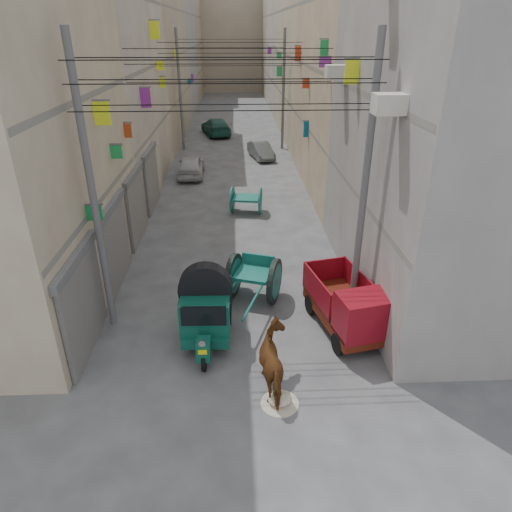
{
  "coord_description": "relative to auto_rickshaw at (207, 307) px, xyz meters",
  "views": [
    {
      "loc": [
        0.17,
        -5.58,
        7.92
      ],
      "look_at": [
        0.71,
        6.5,
        1.88
      ],
      "focal_mm": 32.0,
      "sensor_mm": 36.0,
      "label": 1
    }
  ],
  "objects": [
    {
      "name": "ground",
      "position": [
        0.71,
        -5.05,
        -1.06
      ],
      "size": [
        140.0,
        140.0,
        0.0
      ],
      "primitive_type": "plane",
      "color": "#434345",
      "rests_on": "ground"
    },
    {
      "name": "building_row_left",
      "position": [
        -7.28,
        29.07,
        5.39
      ],
      "size": [
        8.0,
        62.0,
        14.0
      ],
      "color": "#C6B896",
      "rests_on": "ground"
    },
    {
      "name": "building_row_right",
      "position": [
        8.71,
        29.07,
        5.39
      ],
      "size": [
        8.0,
        62.0,
        14.0
      ],
      "color": "#9A9490",
      "rests_on": "ground"
    },
    {
      "name": "end_cap_building",
      "position": [
        0.71,
        60.95,
        5.44
      ],
      "size": [
        22.0,
        10.0,
        13.0
      ],
      "primitive_type": "cube",
      "color": "tan",
      "rests_on": "ground"
    },
    {
      "name": "shutters_left",
      "position": [
        -3.2,
        5.32,
        0.43
      ],
      "size": [
        0.18,
        14.4,
        2.88
      ],
      "color": "#4C4C51",
      "rests_on": "ground"
    },
    {
      "name": "signboards",
      "position": [
        0.71,
        16.61,
        2.37
      ],
      "size": [
        8.22,
        40.52,
        5.67
      ],
      "color": "#1B9747",
      "rests_on": "ground"
    },
    {
      "name": "ac_units",
      "position": [
        4.36,
        2.61,
        6.37
      ],
      "size": [
        0.7,
        6.55,
        3.35
      ],
      "color": "beige",
      "rests_on": "ground"
    },
    {
      "name": "utility_poles",
      "position": [
        0.71,
        11.95,
        2.94
      ],
      "size": [
        7.4,
        22.2,
        8.0
      ],
      "color": "#5B5B5D",
      "rests_on": "ground"
    },
    {
      "name": "overhead_cables",
      "position": [
        0.71,
        9.35,
        5.7
      ],
      "size": [
        7.4,
        22.52,
        1.12
      ],
      "color": "black",
      "rests_on": "ground"
    },
    {
      "name": "auto_rickshaw",
      "position": [
        0.0,
        0.0,
        0.0
      ],
      "size": [
        1.51,
        2.59,
        1.81
      ],
      "rotation": [
        0.0,
        0.0,
        -0.03
      ],
      "color": "black",
      "rests_on": "ground"
    },
    {
      "name": "tonga_cart",
      "position": [
        1.38,
        2.13,
        -0.3
      ],
      "size": [
        2.2,
        3.48,
        1.47
      ],
      "rotation": [
        0.0,
        0.0,
        -0.33
      ],
      "color": "black",
      "rests_on": "ground"
    },
    {
      "name": "mini_truck",
      "position": [
        3.99,
        -0.04,
        -0.23
      ],
      "size": [
        2.02,
        3.31,
        1.74
      ],
      "rotation": [
        0.0,
        0.0,
        0.22
      ],
      "color": "black",
      "rests_on": "ground"
    },
    {
      "name": "second_cart",
      "position": [
        1.34,
        9.92,
        -0.4
      ],
      "size": [
        1.6,
        1.46,
        1.25
      ],
      "rotation": [
        0.0,
        0.0,
        -0.16
      ],
      "color": "#155E54",
      "rests_on": "ground"
    },
    {
      "name": "feed_sack",
      "position": [
        1.8,
        -2.61,
        -0.92
      ],
      "size": [
        0.56,
        0.45,
        0.28
      ],
      "primitive_type": "ellipsoid",
      "color": "beige",
      "rests_on": "ground"
    },
    {
      "name": "horse",
      "position": [
        1.77,
        -2.05,
        -0.3
      ],
      "size": [
        1.1,
        1.92,
        1.53
      ],
      "primitive_type": "imported",
      "rotation": [
        0.0,
        0.0,
        3.3
      ],
      "color": "maroon",
      "rests_on": "ground"
    },
    {
      "name": "distant_car_white",
      "position": [
        -1.77,
        16.14,
        -0.45
      ],
      "size": [
        1.48,
        3.63,
        1.23
      ],
      "primitive_type": "imported",
      "rotation": [
        0.0,
        0.0,
        3.15
      ],
      "color": "#BEBEBE",
      "rests_on": "ground"
    },
    {
      "name": "distant_car_grey",
      "position": [
        2.6,
        20.15,
        -0.53
      ],
      "size": [
        1.86,
        3.43,
        1.07
      ],
      "primitive_type": "imported",
      "rotation": [
        0.0,
        0.0,
        0.23
      ],
      "color": "#535856",
      "rests_on": "ground"
    },
    {
      "name": "distant_car_green",
      "position": [
        -0.7,
        27.98,
        -0.4
      ],
      "size": [
        2.9,
        4.89,
        1.33
      ],
      "primitive_type": "imported",
      "rotation": [
        0.0,
        0.0,
        3.38
      ],
      "color": "#1C5348",
      "rests_on": "ground"
    }
  ]
}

